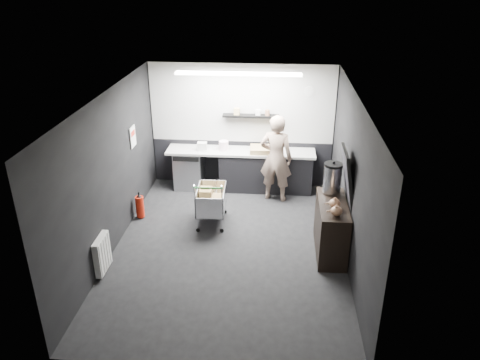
{
  "coord_description": "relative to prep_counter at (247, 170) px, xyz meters",
  "views": [
    {
      "loc": [
        0.78,
        -6.96,
        4.54
      ],
      "look_at": [
        0.16,
        0.4,
        1.13
      ],
      "focal_mm": 35.0,
      "sensor_mm": 36.0,
      "label": 1
    }
  ],
  "objects": [
    {
      "name": "white_container",
      "position": [
        -0.96,
        -0.05,
        0.53
      ],
      "size": [
        0.2,
        0.16,
        0.18
      ],
      "primitive_type": "cube",
      "rotation": [
        0.0,
        0.0,
        0.03
      ],
      "color": "silver",
      "rests_on": "prep_counter"
    },
    {
      "name": "poster",
      "position": [
        -2.12,
        -1.12,
        1.09
      ],
      "size": [
        0.02,
        0.3,
        0.4
      ],
      "primitive_type": "cube",
      "color": "white",
      "rests_on": "wall_left"
    },
    {
      "name": "wall_clock",
      "position": [
        1.26,
        0.3,
        1.69
      ],
      "size": [
        0.2,
        0.03,
        0.2
      ],
      "primitive_type": "cylinder",
      "rotation": [
        1.57,
        0.0,
        0.0
      ],
      "color": "silver",
      "rests_on": "wall_back"
    },
    {
      "name": "dado_panel",
      "position": [
        -0.14,
        0.31,
        0.04
      ],
      "size": [
        3.95,
        0.02,
        1.0
      ],
      "primitive_type": "cube",
      "color": "black",
      "rests_on": "wall_back"
    },
    {
      "name": "radiator",
      "position": [
        -2.08,
        -3.32,
        -0.11
      ],
      "size": [
        0.1,
        0.5,
        0.6
      ],
      "primitive_type": "cube",
      "color": "silver",
      "rests_on": "wall_left"
    },
    {
      "name": "wall_left",
      "position": [
        -2.14,
        -2.42,
        0.89
      ],
      "size": [
        0.0,
        5.5,
        5.5
      ],
      "primitive_type": "plane",
      "rotation": [
        1.57,
        0.0,
        1.57
      ],
      "color": "black",
      "rests_on": "floor"
    },
    {
      "name": "floating_shelf",
      "position": [
        0.06,
        0.2,
        1.16
      ],
      "size": [
        1.2,
        0.22,
        0.04
      ],
      "primitive_type": "cube",
      "color": "black",
      "rests_on": "wall_back"
    },
    {
      "name": "prep_counter",
      "position": [
        0.0,
        0.0,
        0.0
      ],
      "size": [
        3.2,
        0.61,
        0.9
      ],
      "color": "black",
      "rests_on": "floor"
    },
    {
      "name": "wall_right",
      "position": [
        1.86,
        -2.42,
        0.89
      ],
      "size": [
        0.0,
        5.5,
        5.5
      ],
      "primitive_type": "plane",
      "rotation": [
        1.57,
        0.0,
        -1.57
      ],
      "color": "black",
      "rests_on": "floor"
    },
    {
      "name": "poster_red_band",
      "position": [
        -2.11,
        -1.12,
        1.16
      ],
      "size": [
        0.02,
        0.22,
        0.1
      ],
      "primitive_type": "cube",
      "color": "red",
      "rests_on": "poster"
    },
    {
      "name": "shopping_cart",
      "position": [
        -0.57,
        -1.56,
        0.0
      ],
      "size": [
        0.55,
        0.9,
        0.97
      ],
      "color": "silver",
      "rests_on": "floor"
    },
    {
      "name": "floor",
      "position": [
        -0.14,
        -2.42,
        -0.46
      ],
      "size": [
        5.5,
        5.5,
        0.0
      ],
      "primitive_type": "plane",
      "color": "black",
      "rests_on": "ground"
    },
    {
      "name": "wall_front",
      "position": [
        -0.14,
        -5.17,
        0.89
      ],
      "size": [
        5.5,
        0.0,
        5.5
      ],
      "primitive_type": "plane",
      "rotation": [
        -1.57,
        0.0,
        0.0
      ],
      "color": "black",
      "rests_on": "floor"
    },
    {
      "name": "fire_extinguisher",
      "position": [
        -1.99,
        -1.5,
        -0.2
      ],
      "size": [
        0.16,
        0.16,
        0.53
      ],
      "color": "#AE1C0B",
      "rests_on": "floor"
    },
    {
      "name": "wall_back",
      "position": [
        -0.14,
        0.33,
        0.89
      ],
      "size": [
        5.5,
        0.0,
        5.5
      ],
      "primitive_type": "plane",
      "rotation": [
        1.57,
        0.0,
        0.0
      ],
      "color": "black",
      "rests_on": "floor"
    },
    {
      "name": "pink_tub",
      "position": [
        -0.5,
        0.0,
        0.55
      ],
      "size": [
        0.21,
        0.21,
        0.21
      ],
      "primitive_type": "cylinder",
      "color": "white",
      "rests_on": "prep_counter"
    },
    {
      "name": "ceiling_strip",
      "position": [
        -0.14,
        -0.57,
        2.21
      ],
      "size": [
        2.4,
        0.2,
        0.04
      ],
      "primitive_type": "cube",
      "color": "white",
      "rests_on": "ceiling"
    },
    {
      "name": "person",
      "position": [
        0.63,
        -0.45,
        0.47
      ],
      "size": [
        0.75,
        0.56,
        1.85
      ],
      "primitive_type": "imported",
      "rotation": [
        0.0,
        0.0,
        2.95
      ],
      "color": "#C5B09C",
      "rests_on": "floor"
    },
    {
      "name": "kitchen_wall_panel",
      "position": [
        -0.14,
        0.31,
        1.39
      ],
      "size": [
        3.95,
        0.02,
        1.7
      ],
      "primitive_type": "cube",
      "color": "#B2B2AE",
      "rests_on": "wall_back"
    },
    {
      "name": "sideboard",
      "position": [
        1.62,
        -2.37,
        0.14
      ],
      "size": [
        0.54,
        1.25,
        1.88
      ],
      "color": "black",
      "rests_on": "floor"
    },
    {
      "name": "cardboard_box",
      "position": [
        0.35,
        -0.05,
        0.5
      ],
      "size": [
        0.57,
        0.44,
        0.11
      ],
      "primitive_type": "cube",
      "rotation": [
        0.0,
        0.0,
        0.03
      ],
      "color": "tan",
      "rests_on": "prep_counter"
    },
    {
      "name": "ceiling",
      "position": [
        -0.14,
        -2.42,
        2.24
      ],
      "size": [
        5.5,
        5.5,
        0.0
      ],
      "primitive_type": "plane",
      "rotation": [
        3.14,
        0.0,
        0.0
      ],
      "color": "white",
      "rests_on": "wall_back"
    }
  ]
}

